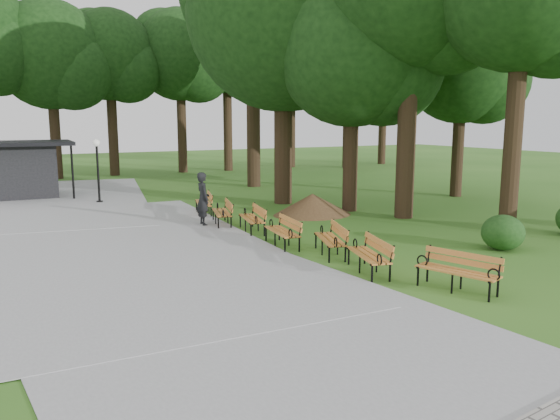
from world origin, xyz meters
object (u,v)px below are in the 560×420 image
lawn_tree_1 (353,48)px  dirt_mound (312,204)px  bench_0 (457,272)px  bench_6 (203,203)px  person (203,199)px  bench_1 (368,255)px  lawn_tree_5 (462,65)px  kiosk (19,170)px  lamp_post (97,157)px  bench_2 (330,239)px  lawn_tree_2 (283,14)px  lawn_tree_4 (253,10)px  bench_4 (252,219)px  bench_5 (222,213)px  bench_3 (282,232)px

lawn_tree_1 → dirt_mound: bearing=-176.6°
bench_0 → bench_6: 12.04m
person → dirt_mound: size_ratio=0.71×
bench_1 → lawn_tree_5: size_ratio=0.21×
kiosk → bench_0: (7.69, -20.51, -0.91)m
kiosk → bench_1: kiosk is taller
dirt_mound → lamp_post: bearing=134.1°
kiosk → bench_2: 17.93m
lawn_tree_2 → lawn_tree_5: 8.99m
bench_0 → bench_2: (-0.67, 4.03, 0.00)m
bench_0 → bench_2: bearing=170.8°
bench_1 → bench_2: size_ratio=1.00×
bench_2 → lawn_tree_4: lawn_tree_4 is taller
bench_2 → bench_0: bearing=28.9°
bench_0 → bench_2: 4.09m
dirt_mound → lawn_tree_1: 6.36m
lawn_tree_1 → bench_4: bearing=-159.9°
dirt_mound → lawn_tree_1: (1.86, 0.11, 6.08)m
dirt_mound → bench_5: size_ratio=1.40×
bench_0 → bench_6: size_ratio=1.00×
bench_3 → bench_6: same height
lamp_post → dirt_mound: 10.04m
bench_4 → bench_5: (-0.44, 1.61, 0.00)m
bench_0 → lawn_tree_1: bearing=138.7°
dirt_mound → bench_6: bench_6 is taller
lamp_post → bench_5: (2.95, -7.36, -1.64)m
bench_4 → lawn_tree_4: 15.48m
lamp_post → lawn_tree_2: 10.28m
dirt_mound → lawn_tree_4: 13.25m
lawn_tree_1 → lawn_tree_2: 3.80m
lawn_tree_2 → lawn_tree_4: lawn_tree_4 is taller
lamp_post → dirt_mound: (6.90, -7.11, -1.66)m
person → lamp_post: 7.64m
bench_0 → lawn_tree_1: size_ratio=0.20×
kiosk → lawn_tree_5: (18.91, -9.53, 4.90)m
bench_0 → lawn_tree_5: size_ratio=0.21×
bench_4 → lawn_tree_4: lawn_tree_4 is taller
bench_1 → bench_6: bearing=-160.0°
bench_0 → bench_3: (-1.36, 5.58, 0.00)m
dirt_mound → bench_2: bearing=-117.0°
kiosk → lamp_post: lamp_post is taller
bench_1 → bench_2: 1.94m
bench_4 → lawn_tree_1: bearing=121.8°
kiosk → lamp_post: size_ratio=1.51×
person → lawn_tree_4: 14.36m
bench_3 → lawn_tree_1: lawn_tree_1 is taller
lamp_post → bench_5: bearing=-68.1°
bench_2 → lawn_tree_2: (3.34, 8.97, 7.72)m
kiosk → lawn_tree_1: (11.81, -10.61, 5.15)m
lamp_post → bench_6: bearing=-57.6°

